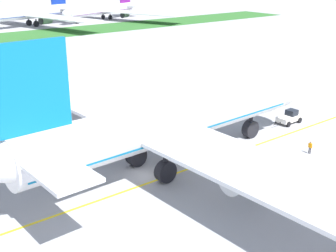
% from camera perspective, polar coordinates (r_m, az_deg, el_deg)
% --- Properties ---
extents(ground_plane, '(600.00, 600.00, 0.00)m').
position_cam_1_polar(ground_plane, '(54.71, -3.09, -6.33)').
color(ground_plane, '#9E9EA3').
rests_on(ground_plane, ground).
extents(apron_taxi_line, '(280.00, 0.36, 0.01)m').
position_cam_1_polar(apron_taxi_line, '(53.27, -1.86, -7.08)').
color(apron_taxi_line, yellow).
rests_on(apron_taxi_line, ground).
extents(airliner_foreground, '(50.65, 79.53, 17.75)m').
position_cam_1_polar(airliner_foreground, '(54.37, -0.20, 0.43)').
color(airliner_foreground, white).
rests_on(airliner_foreground, ground).
extents(pushback_tug, '(6.17, 2.56, 2.14)m').
position_cam_1_polar(pushback_tug, '(74.55, 15.29, 1.09)').
color(pushback_tug, white).
rests_on(pushback_tug, ground).
extents(ground_crew_marshaller_front, '(0.26, 0.62, 1.75)m').
position_cam_1_polar(ground_crew_marshaller_front, '(63.27, 17.75, -2.49)').
color(ground_crew_marshaller_front, black).
rests_on(ground_crew_marshaller_front, ground).
extents(parked_airliner_far_centre, '(49.13, 79.27, 15.76)m').
position_cam_1_polar(parked_airliner_far_centre, '(196.35, -17.69, 13.59)').
color(parked_airliner_far_centre, white).
rests_on(parked_airliner_far_centre, ground).
extents(parked_airliner_far_right, '(47.89, 80.12, 12.92)m').
position_cam_1_polar(parked_airliner_far_right, '(214.24, -8.35, 14.50)').
color(parked_airliner_far_right, white).
rests_on(parked_airliner_far_right, ground).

